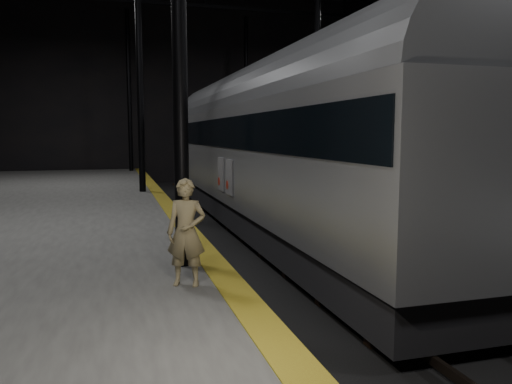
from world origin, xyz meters
name	(u,v)px	position (x,y,z in m)	size (l,w,h in m)	color
ground	(300,254)	(0.00, 0.00, 0.00)	(44.00, 44.00, 0.00)	black
platform_left	(4,254)	(-7.50, 0.00, 0.50)	(9.00, 43.80, 1.00)	#4B4B49
tactile_strip	(183,224)	(-3.25, 0.00, 1.00)	(0.50, 43.80, 0.01)	olive
track	(300,252)	(0.00, 0.00, 0.07)	(2.40, 43.00, 0.24)	#3F3328
train	(267,141)	(0.00, 3.12, 3.09)	(3.11, 20.75, 5.55)	#A5A8AD
woman	(186,232)	(-3.91, -5.22, 1.83)	(0.61, 0.40, 1.66)	#98875D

